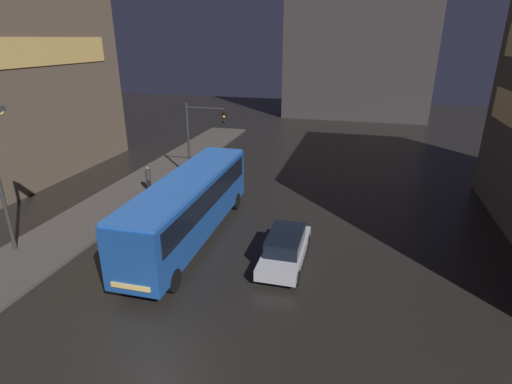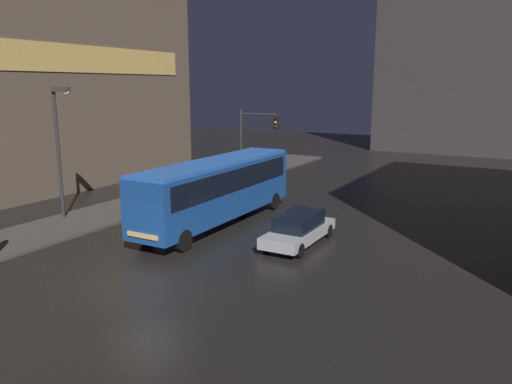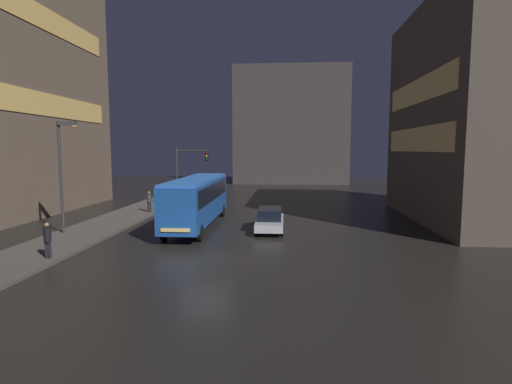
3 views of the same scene
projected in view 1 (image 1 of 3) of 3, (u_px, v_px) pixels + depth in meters
The scene contains 7 objects.
ground_plane at pixel (156, 364), 12.87m from camera, with size 120.00×120.00×0.00m, color black.
sidewalk_left at pixel (101, 211), 24.02m from camera, with size 4.00×48.00×0.15m.
building_far_backdrop at pixel (359, 43), 52.28m from camera, with size 18.07×12.00×18.35m.
bus_near at pixel (189, 202), 20.09m from camera, with size 2.56×11.73×3.43m.
car_taxi at pixel (285, 247), 18.49m from camera, with size 1.85×4.79×1.51m.
pedestrian_near at pixel (148, 177), 26.55m from camera, with size 0.43×0.43×1.75m.
traffic_light_main at pixel (202, 130), 28.07m from camera, with size 3.03×0.35×5.60m.
Camera 1 is at (5.71, -8.81, 9.84)m, focal length 28.00 mm.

